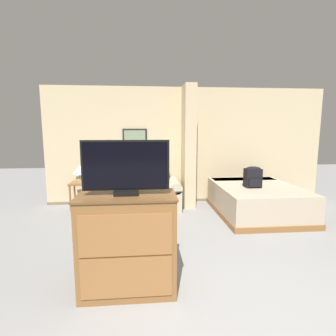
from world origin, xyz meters
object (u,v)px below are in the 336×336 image
at_px(coffee_table, 133,206).
at_px(bed, 256,199).
at_px(backpack, 253,177).
at_px(tv, 126,168).
at_px(tv_dresser, 128,243).
at_px(couch, 135,193).
at_px(table_lamp, 80,171).

xyz_separation_m(coffee_table, bed, (2.41, 0.45, -0.06)).
xyz_separation_m(coffee_table, backpack, (2.26, 0.31, 0.43)).
bearing_deg(tv, backpack, 44.14).
height_order(coffee_table, tv_dresser, tv_dresser).
bearing_deg(tv, couch, 90.47).
bearing_deg(couch, tv_dresser, -89.53).
relative_size(table_lamp, tv, 0.43).
bearing_deg(tv, bed, 44.02).
bearing_deg(tv, tv_dresser, -90.00).
xyz_separation_m(bed, backpack, (-0.15, -0.14, 0.49)).
bearing_deg(tv, table_lamp, 111.51).
xyz_separation_m(table_lamp, backpack, (3.41, -0.78, -0.03)).
bearing_deg(table_lamp, couch, -2.96).
relative_size(coffee_table, tv_dresser, 0.63).
distance_m(table_lamp, tv_dresser, 3.19).
distance_m(tv_dresser, bed, 3.33).
xyz_separation_m(coffee_table, tv_dresser, (0.02, -1.86, 0.16)).
bearing_deg(couch, coffee_table, -89.86).
bearing_deg(tv_dresser, coffee_table, 90.65).
distance_m(coffee_table, tv_dresser, 1.87).
distance_m(tv, backpack, 3.17).
relative_size(table_lamp, tv_dresser, 0.36).
xyz_separation_m(tv_dresser, tv, (-0.00, 0.00, 0.79)).
bearing_deg(table_lamp, tv, -68.49).
xyz_separation_m(couch, bed, (2.42, -0.59, -0.05)).
xyz_separation_m(tv, bed, (2.39, 2.31, -1.01)).
height_order(table_lamp, bed, table_lamp).
bearing_deg(tv_dresser, tv, 90.00).
bearing_deg(couch, bed, -13.66).
xyz_separation_m(couch, table_lamp, (-1.14, 0.06, 0.48)).
height_order(couch, coffee_table, couch).
bearing_deg(backpack, couch, 162.32).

